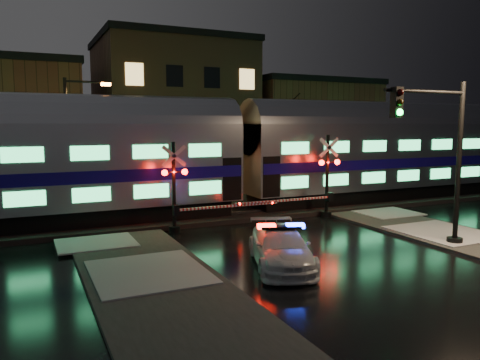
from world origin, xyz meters
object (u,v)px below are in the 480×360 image
traffic_light (441,161)px  crossing_signal_right (322,184)px  police_car (281,247)px  crossing_signal_left (182,196)px  streetlight (72,136)px

traffic_light → crossing_signal_right: bearing=104.5°
police_car → crossing_signal_left: bearing=122.8°
crossing_signal_right → streetlight: 13.39m
traffic_light → streetlight: (-12.02, 13.47, 0.75)m
police_car → crossing_signal_left: crossing_signal_left is taller
crossing_signal_left → streetlight: bearing=120.3°
streetlight → police_car: bearing=-67.4°
crossing_signal_left → streetlight: streetlight is taller
crossing_signal_left → streetlight: size_ratio=0.79×
crossing_signal_right → crossing_signal_left: 7.44m
police_car → traffic_light: traffic_light is taller
crossing_signal_right → streetlight: (-11.35, 6.69, 2.40)m
crossing_signal_left → streetlight: 8.14m
traffic_light → police_car: bearing=-176.2°
police_car → crossing_signal_right: size_ratio=0.81×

